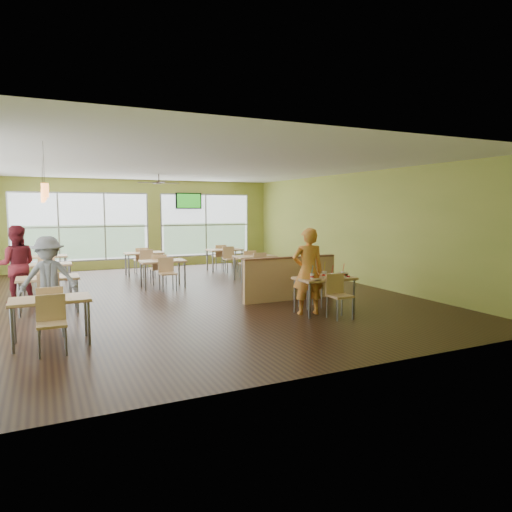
{
  "coord_description": "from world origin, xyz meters",
  "views": [
    {
      "loc": [
        -3.27,
        -10.86,
        2.17
      ],
      "look_at": [
        1.16,
        -1.44,
        1.08
      ],
      "focal_mm": 32.0,
      "sensor_mm": 36.0,
      "label": 1
    }
  ],
  "objects_px": {
    "main_table": "(324,283)",
    "half_wall_divider": "(290,278)",
    "food_basket": "(343,274)",
    "man_plaid": "(308,271)"
  },
  "relations": [
    {
      "from": "main_table",
      "to": "half_wall_divider",
      "type": "height_order",
      "value": "half_wall_divider"
    },
    {
      "from": "half_wall_divider",
      "to": "food_basket",
      "type": "bearing_deg",
      "value": -71.68
    },
    {
      "from": "half_wall_divider",
      "to": "food_basket",
      "type": "relative_size",
      "value": 10.0
    },
    {
      "from": "main_table",
      "to": "food_basket",
      "type": "relative_size",
      "value": 6.33
    },
    {
      "from": "half_wall_divider",
      "to": "food_basket",
      "type": "xyz_separation_m",
      "value": [
        0.47,
        -1.43,
        0.26
      ]
    },
    {
      "from": "food_basket",
      "to": "main_table",
      "type": "bearing_deg",
      "value": -177.57
    },
    {
      "from": "main_table",
      "to": "food_basket",
      "type": "distance_m",
      "value": 0.5
    },
    {
      "from": "main_table",
      "to": "half_wall_divider",
      "type": "xyz_separation_m",
      "value": [
        0.0,
        1.45,
        -0.11
      ]
    },
    {
      "from": "half_wall_divider",
      "to": "man_plaid",
      "type": "distance_m",
      "value": 1.51
    },
    {
      "from": "man_plaid",
      "to": "half_wall_divider",
      "type": "bearing_deg",
      "value": -89.98
    }
  ]
}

